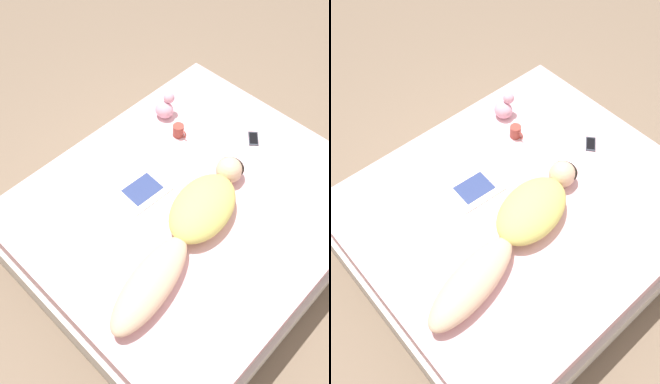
{
  "view_description": "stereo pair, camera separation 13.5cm",
  "coord_description": "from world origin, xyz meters",
  "views": [
    {
      "loc": [
        1.04,
        -1.33,
        2.83
      ],
      "look_at": [
        -0.14,
        -0.12,
        0.54
      ],
      "focal_mm": 42.0,
      "sensor_mm": 36.0,
      "label": 1
    },
    {
      "loc": [
        1.14,
        -1.23,
        2.83
      ],
      "look_at": [
        -0.14,
        -0.12,
        0.54
      ],
      "focal_mm": 42.0,
      "sensor_mm": 36.0,
      "label": 2
    }
  ],
  "objects": [
    {
      "name": "coffee_mug",
      "position": [
        -0.44,
        0.34,
        0.54
      ],
      "size": [
        0.12,
        0.08,
        0.09
      ],
      "color": "#993D33",
      "rests_on": "bed"
    },
    {
      "name": "person",
      "position": [
        0.17,
        -0.22,
        0.58
      ],
      "size": [
        0.54,
        1.39,
        0.19
      ],
      "rotation": [
        0.0,
        0.0,
        0.21
      ],
      "color": "#DBB28E",
      "rests_on": "bed"
    },
    {
      "name": "cell_phone",
      "position": [
        -0.04,
        0.69,
        0.5
      ],
      "size": [
        0.14,
        0.14,
        0.01
      ],
      "rotation": [
        0.0,
        0.0,
        0.71
      ],
      "color": "#333842",
      "rests_on": "bed"
    },
    {
      "name": "ground_plane",
      "position": [
        0.0,
        0.0,
        0.0
      ],
      "size": [
        12.0,
        12.0,
        0.0
      ],
      "primitive_type": "plane",
      "color": "#7A6651"
    },
    {
      "name": "bed",
      "position": [
        0.0,
        0.0,
        0.24
      ],
      "size": [
        1.86,
        2.15,
        0.49
      ],
      "color": "beige",
      "rests_on": "ground_plane"
    },
    {
      "name": "plush_toy",
      "position": [
        -0.65,
        0.43,
        0.57
      ],
      "size": [
        0.14,
        0.15,
        0.19
      ],
      "color": "#DB9EB2",
      "rests_on": "bed"
    },
    {
      "name": "open_magazine",
      "position": [
        -0.4,
        -0.17,
        0.5
      ],
      "size": [
        0.54,
        0.35,
        0.01
      ],
      "rotation": [
        0.0,
        0.0,
        -0.06
      ],
      "color": "silver",
      "rests_on": "bed"
    }
  ]
}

